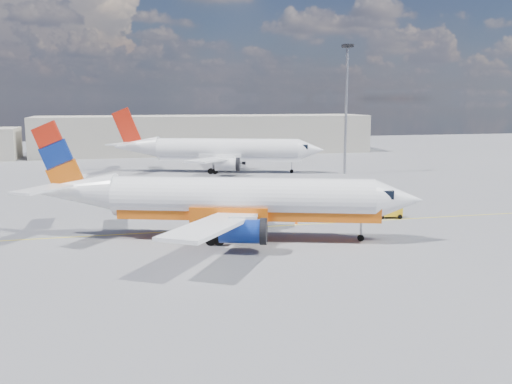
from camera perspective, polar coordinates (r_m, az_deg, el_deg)
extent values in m
plane|color=slate|center=(49.43, 2.37, -4.20)|extent=(240.00, 240.00, 0.00)
cube|color=yellow|center=(52.25, 1.46, -3.44)|extent=(70.00, 0.15, 0.01)
cube|color=#B3AD9A|center=(122.79, -5.11, 5.76)|extent=(70.00, 14.00, 8.00)
cylinder|color=white|center=(46.92, -1.37, -0.55)|extent=(21.37, 9.88, 3.31)
cone|color=white|center=(47.32, 14.06, -0.75)|extent=(4.74, 4.37, 3.31)
cone|color=white|center=(50.32, -17.57, 0.08)|extent=(7.46, 5.13, 3.14)
cube|color=black|center=(47.02, 12.45, -0.09)|extent=(2.28, 2.65, 0.68)
cube|color=#D5590D|center=(47.08, -0.77, -1.90)|extent=(21.18, 9.33, 1.17)
cube|color=white|center=(53.90, -2.15, -0.21)|extent=(3.99, 11.88, 0.78)
cube|color=white|center=(40.65, -4.42, -3.38)|extent=(8.88, 11.54, 0.78)
cylinder|color=navy|center=(51.49, -0.31, -1.70)|extent=(3.91, 2.86, 1.85)
cylinder|color=navy|center=(42.96, -1.32, -3.93)|extent=(3.91, 2.86, 1.85)
cylinder|color=black|center=(51.38, 1.42, -1.73)|extent=(1.11, 2.09, 2.04)
cylinder|color=black|center=(42.83, 0.76, -3.96)|extent=(1.11, 2.09, 2.04)
cube|color=#D5590D|center=(50.53, -19.27, 3.43)|extent=(4.43, 1.72, 6.08)
cube|color=white|center=(53.64, -17.80, 1.30)|extent=(2.17, 4.88, 0.18)
cube|color=white|center=(48.00, -20.61, 0.25)|extent=(4.61, 5.19, 0.18)
cylinder|color=gray|center=(47.37, 10.46, -3.43)|extent=(0.22, 0.22, 2.04)
cylinder|color=black|center=(47.58, 10.42, -4.54)|extent=(0.59, 0.39, 0.55)
cylinder|color=black|center=(50.03, -3.30, -3.52)|extent=(0.95, 0.63, 0.88)
cylinder|color=black|center=(45.54, -4.11, -4.82)|extent=(0.95, 0.63, 0.88)
cylinder|color=white|center=(90.27, -2.84, 4.28)|extent=(22.20, 10.26, 3.44)
cone|color=white|center=(89.52, 5.55, 4.21)|extent=(4.92, 4.54, 3.44)
cone|color=white|center=(93.28, -11.84, 4.48)|extent=(7.75, 5.33, 3.27)
cube|color=black|center=(89.46, 4.65, 4.57)|extent=(2.36, 2.75, 0.71)
cube|color=white|center=(90.31, -2.52, 3.54)|extent=(22.01, 9.68, 1.21)
cube|color=white|center=(97.54, -3.19, 4.12)|extent=(4.14, 12.34, 0.81)
cube|color=white|center=(83.60, -4.50, 3.24)|extent=(9.22, 11.98, 0.81)
cylinder|color=white|center=(94.88, -2.18, 3.40)|extent=(4.06, 2.97, 1.92)
cylinder|color=white|center=(85.90, -2.89, 2.77)|extent=(4.06, 2.97, 1.92)
cylinder|color=black|center=(94.70, -1.20, 3.39)|extent=(1.15, 2.17, 2.12)
cylinder|color=black|center=(85.71, -1.82, 2.76)|extent=(1.15, 2.17, 2.12)
cube|color=red|center=(93.52, -12.80, 6.35)|extent=(4.60, 1.78, 6.31)
cube|color=white|center=(96.75, -12.18, 5.02)|extent=(2.25, 5.07, 0.18)
cube|color=white|center=(90.59, -13.35, 4.70)|extent=(4.79, 5.39, 0.18)
cylinder|color=gray|center=(89.76, 3.59, 2.72)|extent=(0.23, 0.23, 2.12)
cylinder|color=black|center=(89.88, 3.58, 2.10)|extent=(0.61, 0.41, 0.57)
cylinder|color=black|center=(93.27, -3.87, 2.47)|extent=(0.98, 0.65, 0.91)
cylinder|color=black|center=(88.51, -4.33, 2.09)|extent=(0.98, 0.65, 0.91)
cylinder|color=black|center=(57.77, 12.15, -2.19)|extent=(0.48, 0.27, 0.45)
cylinder|color=black|center=(56.58, 12.45, -2.45)|extent=(0.48, 0.27, 0.45)
cylinder|color=black|center=(58.22, 13.87, -2.17)|extent=(0.48, 0.27, 0.45)
cylinder|color=black|center=(57.03, 14.20, -2.42)|extent=(0.48, 0.27, 0.45)
cube|color=yellow|center=(57.31, 13.19, -1.87)|extent=(2.55, 1.72, 0.90)
cube|color=black|center=(57.06, 12.78, -1.16)|extent=(1.28, 1.28, 0.54)
cube|color=white|center=(53.18, 4.04, -3.22)|extent=(0.39, 0.39, 0.04)
cone|color=#EF5109|center=(53.12, 4.05, -2.93)|extent=(0.33, 0.33, 0.51)
cylinder|color=gray|center=(89.01, 8.99, 7.92)|extent=(0.42, 0.42, 19.10)
cube|color=black|center=(89.33, 9.15, 14.24)|extent=(1.43, 1.43, 0.48)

